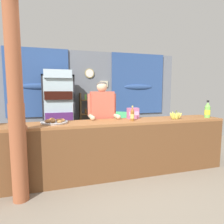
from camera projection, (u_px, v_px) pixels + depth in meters
ground_plane at (107, 158)px, 3.97m from camera, size 7.99×7.99×0.00m
back_wall_curtained at (91, 93)px, 5.63m from camera, size 5.42×0.22×2.53m
stall_counter at (112, 143)px, 3.02m from camera, size 4.05×0.56×0.90m
timber_post at (16, 108)px, 2.30m from camera, size 0.21×0.19×2.49m
drink_fridge at (59, 105)px, 4.84m from camera, size 0.77×0.68×1.90m
bottle_shelf_rack at (88, 116)px, 5.41m from camera, size 0.48×0.28×1.33m
plastic_lawn_chair at (122, 125)px, 5.03m from camera, size 0.61×0.61×0.86m
shopkeeper at (102, 113)px, 3.49m from camera, size 0.53×0.42×1.56m
soda_bottle_lime_soda at (207, 110)px, 3.50m from camera, size 0.10×0.10×0.32m
soda_bottle_iced_tea at (132, 114)px, 3.11m from camera, size 0.06×0.06×0.25m
snack_box_wafer at (133, 113)px, 3.37m from camera, size 0.20×0.10×0.19m
pastry_tray at (54, 122)px, 2.90m from camera, size 0.41×0.41×0.07m
banana_bunch at (176, 116)px, 3.30m from camera, size 0.27×0.06×0.16m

